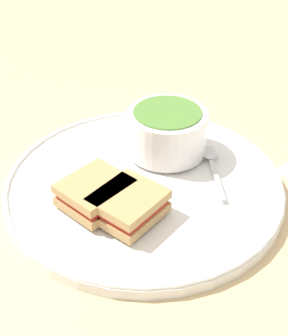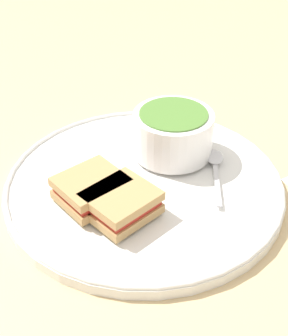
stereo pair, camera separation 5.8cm
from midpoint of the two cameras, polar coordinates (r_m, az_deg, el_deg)
ground_plane at (r=0.61m, az=-2.76°, el=-2.71°), size 2.40×2.40×0.00m
plate at (r=0.60m, az=-2.79°, el=-2.02°), size 0.35×0.35×0.02m
soup_bowl at (r=0.63m, az=0.16°, el=4.44°), size 0.11×0.11×0.06m
spoon at (r=0.63m, az=5.48°, el=1.35°), size 0.10×0.08×0.01m
sandwich_half_near at (r=0.55m, az=-8.97°, el=-3.10°), size 0.08×0.08×0.03m
sandwich_half_far at (r=0.53m, az=-5.07°, el=-4.59°), size 0.08×0.07×0.03m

